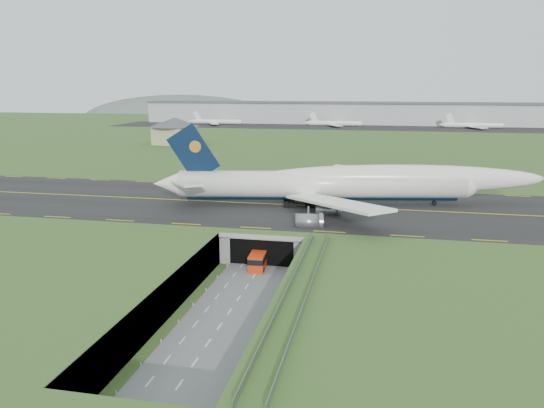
# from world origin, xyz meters

# --- Properties ---
(ground) EXTENTS (900.00, 900.00, 0.00)m
(ground) POSITION_xyz_m (0.00, 0.00, 0.00)
(ground) COLOR #385E25
(ground) RESTS_ON ground
(airfield_deck) EXTENTS (800.00, 800.00, 6.00)m
(airfield_deck) POSITION_xyz_m (0.00, 0.00, 3.00)
(airfield_deck) COLOR gray
(airfield_deck) RESTS_ON ground
(trench_road) EXTENTS (12.00, 75.00, 0.20)m
(trench_road) POSITION_xyz_m (0.00, -7.50, 0.10)
(trench_road) COLOR slate
(trench_road) RESTS_ON ground
(taxiway) EXTENTS (800.00, 44.00, 0.18)m
(taxiway) POSITION_xyz_m (0.00, 33.00, 6.09)
(taxiway) COLOR black
(taxiway) RESTS_ON airfield_deck
(tunnel_portal) EXTENTS (17.00, 22.30, 6.00)m
(tunnel_portal) POSITION_xyz_m (0.00, 16.71, 3.33)
(tunnel_portal) COLOR gray
(tunnel_portal) RESTS_ON ground
(guideway) EXTENTS (3.00, 53.00, 7.05)m
(guideway) POSITION_xyz_m (11.00, -19.11, 5.32)
(guideway) COLOR #A8A8A3
(guideway) RESTS_ON ground
(jumbo_jet) EXTENTS (87.46, 56.83, 19.11)m
(jumbo_jet) POSITION_xyz_m (13.89, 35.63, 11.13)
(jumbo_jet) COLOR white
(jumbo_jet) RESTS_ON ground
(shuttle_tram) EXTENTS (3.23, 7.54, 3.02)m
(shuttle_tram) POSITION_xyz_m (-0.27, 6.78, 1.66)
(shuttle_tram) COLOR red
(shuttle_tram) RESTS_ON ground
(service_building) EXTENTS (26.77, 26.77, 12.36)m
(service_building) POSITION_xyz_m (-73.14, 149.04, 13.32)
(service_building) COLOR tan
(service_building) RESTS_ON ground
(cargo_terminal) EXTENTS (320.00, 67.00, 15.60)m
(cargo_terminal) POSITION_xyz_m (-0.08, 299.41, 13.96)
(cargo_terminal) COLOR #B2B2B2
(cargo_terminal) RESTS_ON ground
(distant_hills) EXTENTS (700.00, 91.00, 60.00)m
(distant_hills) POSITION_xyz_m (64.38, 430.00, -4.00)
(distant_hills) COLOR #52635C
(distant_hills) RESTS_ON ground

